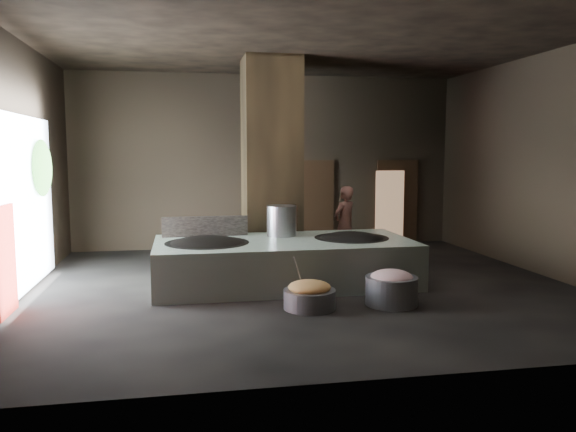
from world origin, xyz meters
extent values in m
cube|color=black|center=(0.00, 0.00, -0.05)|extent=(10.00, 9.00, 0.10)
cube|color=black|center=(0.00, 0.00, 4.55)|extent=(10.00, 9.00, 0.10)
cube|color=black|center=(0.00, 4.55, 2.25)|extent=(10.00, 0.10, 4.50)
cube|color=black|center=(0.00, -4.55, 2.25)|extent=(10.00, 0.10, 4.50)
cube|color=black|center=(-5.05, 0.00, 2.25)|extent=(0.10, 9.00, 4.50)
cube|color=black|center=(5.05, 0.00, 2.25)|extent=(0.10, 9.00, 4.50)
cube|color=black|center=(-0.30, 1.90, 2.25)|extent=(1.20, 1.20, 4.50)
cube|color=silver|center=(-0.33, 0.19, 0.42)|extent=(4.85, 2.34, 0.84)
cube|color=black|center=(-0.33, 0.19, 0.82)|extent=(4.73, 2.27, 0.03)
ellipsoid|color=black|center=(-1.78, 0.14, 0.75)|extent=(1.52, 1.52, 0.42)
cylinder|color=black|center=(-1.78, 0.14, 0.82)|extent=(1.56, 1.56, 0.05)
ellipsoid|color=black|center=(1.02, 0.24, 0.75)|extent=(1.42, 1.42, 0.40)
cylinder|color=black|center=(1.02, 0.24, 0.82)|extent=(1.45, 1.45, 0.05)
cylinder|color=#A0A1A8|center=(-0.28, 0.74, 1.13)|extent=(0.59, 0.59, 0.63)
cube|color=black|center=(-1.78, 0.94, 1.03)|extent=(1.68, 0.07, 0.42)
imported|color=#95594C|center=(1.39, 1.98, 0.87)|extent=(0.76, 0.70, 1.74)
cylinder|color=slate|center=(-0.22, -1.58, 0.15)|extent=(1.05, 1.05, 0.31)
ellipsoid|color=#AAA952|center=(-0.22, -1.58, 0.35)|extent=(0.69, 0.69, 0.21)
cylinder|color=#A0A1A8|center=(-0.37, -1.43, 0.55)|extent=(0.24, 0.26, 0.60)
cylinder|color=slate|center=(1.15, -1.61, 0.23)|extent=(1.13, 1.13, 0.47)
ellipsoid|color=#D9828A|center=(1.15, -1.61, 0.45)|extent=(0.71, 0.71, 0.27)
cube|color=black|center=(1.20, 4.45, 1.10)|extent=(1.18, 0.08, 2.38)
cube|color=#8C6647|center=(1.11, 4.52, 1.05)|extent=(0.90, 0.04, 2.13)
cube|color=black|center=(3.60, 4.45, 1.10)|extent=(1.18, 0.08, 2.38)
cube|color=#8C6647|center=(3.37, 4.38, 1.05)|extent=(0.81, 0.04, 1.91)
cube|color=white|center=(-4.95, 0.20, 1.60)|extent=(0.04, 4.20, 3.10)
cube|color=maroon|center=(-4.88, -1.10, 0.85)|extent=(0.05, 0.90, 1.70)
ellipsoid|color=#194714|center=(-4.85, 1.30, 2.20)|extent=(0.28, 1.10, 1.10)
camera|label=1|loc=(-2.17, -10.18, 2.50)|focal=35.00mm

